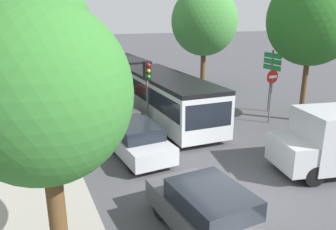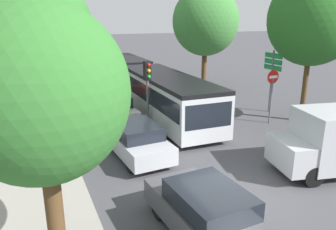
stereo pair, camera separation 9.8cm
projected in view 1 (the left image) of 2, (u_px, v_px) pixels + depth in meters
name	position (u px, v px, depth m)	size (l,w,h in m)	color
ground_plane	(232.00, 197.00, 10.23)	(200.00, 200.00, 0.00)	#47474C
kerb_strip_left	(23.00, 92.00, 24.11)	(3.20, 46.91, 0.14)	#9E998E
articulated_bus	(145.00, 83.00, 20.67)	(2.89, 16.46, 2.44)	silver
city_bus_rear	(52.00, 50.00, 41.41)	(2.58, 11.34, 2.44)	silver
queued_car_graphite	(209.00, 213.00, 8.17)	(1.92, 4.11, 1.40)	#47474C
queued_car_silver	(137.00, 140.00, 13.03)	(1.91, 4.09, 1.39)	#B7BABF
queued_car_white	(111.00, 109.00, 17.36)	(1.99, 4.26, 1.45)	white
queued_car_red	(87.00, 88.00, 22.48)	(1.94, 4.15, 1.41)	#B21E19
queued_car_tan	(75.00, 76.00, 26.88)	(2.08, 4.44, 1.51)	tan
queued_car_navy	(63.00, 67.00, 31.50)	(2.08, 4.44, 1.51)	navy
traffic_light	(147.00, 80.00, 15.70)	(0.36, 0.39, 3.40)	#56595E
no_entry_sign	(271.00, 88.00, 16.88)	(0.70, 0.08, 2.82)	#56595E
direction_sign_post	(272.00, 68.00, 18.77)	(0.10, 1.40, 3.60)	#56595E
tree_left_near	(44.00, 95.00, 6.20)	(3.41, 3.41, 5.79)	#51381E
tree_left_mid	(34.00, 31.00, 14.21)	(5.10, 5.10, 7.42)	#51381E
tree_left_far	(19.00, 28.00, 20.26)	(3.99, 3.99, 7.06)	#51381E
tree_left_distant	(23.00, 27.00, 28.20)	(4.95, 4.95, 7.52)	#51381E
tree_right_near	(312.00, 19.00, 16.31)	(4.45, 4.45, 7.61)	#51381E
tree_right_mid	(204.00, 21.00, 25.41)	(5.14, 5.14, 7.73)	#51381E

